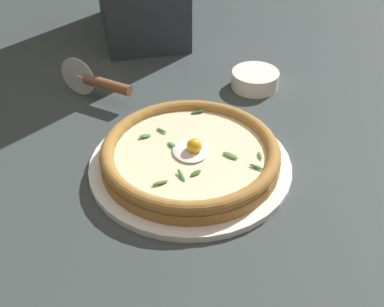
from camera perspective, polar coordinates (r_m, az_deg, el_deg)
The scene contains 5 objects.
ground_plane at distance 0.92m, azimuth -0.51°, elevation -1.04°, with size 2.40×2.40×0.03m, color #363E3F.
pizza_plate at distance 0.88m, azimuth -0.00°, elevation -1.34°, with size 0.35×0.35×0.01m, color white.
pizza at distance 0.86m, azimuth 0.00°, elevation -0.05°, with size 0.30×0.30×0.05m.
side_bowl at distance 1.11m, azimuth 7.05°, elevation 8.19°, with size 0.10×0.10×0.04m, color white.
pizza_cutter at distance 1.06m, azimuth -10.37°, elevation 7.82°, with size 0.11×0.14×0.08m.
Camera 1 is at (0.71, -0.10, 0.56)m, focal length 47.86 mm.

